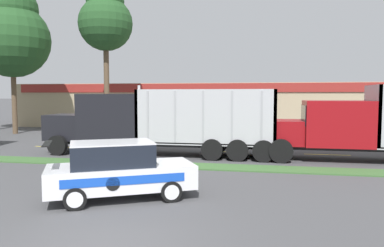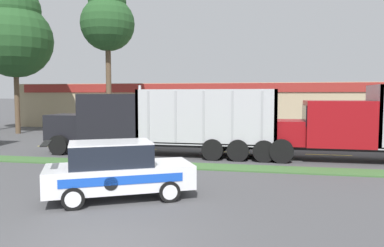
{
  "view_description": "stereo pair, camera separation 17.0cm",
  "coord_description": "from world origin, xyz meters",
  "px_view_note": "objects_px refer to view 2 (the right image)",
  "views": [
    {
      "loc": [
        3.37,
        -7.37,
        3.19
      ],
      "look_at": [
        0.29,
        8.45,
        1.97
      ],
      "focal_mm": 35.0,
      "sensor_mm": 36.0,
      "label": 1
    },
    {
      "loc": [
        3.54,
        -7.34,
        3.19
      ],
      "look_at": [
        0.29,
        8.45,
        1.97
      ],
      "focal_mm": 35.0,
      "sensor_mm": 36.0,
      "label": 2
    }
  ],
  "objects_px": {
    "dump_truck_mid": "(372,128)",
    "rally_car": "(117,170)",
    "traffic_cone": "(129,177)",
    "dump_truck_lead": "(137,123)"
  },
  "relations": [
    {
      "from": "traffic_cone",
      "to": "dump_truck_lead",
      "type": "bearing_deg",
      "value": 107.32
    },
    {
      "from": "rally_car",
      "to": "traffic_cone",
      "type": "distance_m",
      "value": 1.95
    },
    {
      "from": "dump_truck_mid",
      "to": "traffic_cone",
      "type": "distance_m",
      "value": 11.86
    },
    {
      "from": "rally_car",
      "to": "traffic_cone",
      "type": "bearing_deg",
      "value": 100.4
    },
    {
      "from": "rally_car",
      "to": "traffic_cone",
      "type": "height_order",
      "value": "rally_car"
    },
    {
      "from": "dump_truck_mid",
      "to": "rally_car",
      "type": "height_order",
      "value": "dump_truck_mid"
    },
    {
      "from": "dump_truck_lead",
      "to": "dump_truck_mid",
      "type": "bearing_deg",
      "value": -0.42
    },
    {
      "from": "dump_truck_mid",
      "to": "dump_truck_lead",
      "type": "bearing_deg",
      "value": 179.58
    },
    {
      "from": "traffic_cone",
      "to": "dump_truck_mid",
      "type": "bearing_deg",
      "value": 34.27
    },
    {
      "from": "dump_truck_mid",
      "to": "rally_car",
      "type": "xyz_separation_m",
      "value": [
        -9.4,
        -8.44,
        -0.72
      ]
    }
  ]
}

